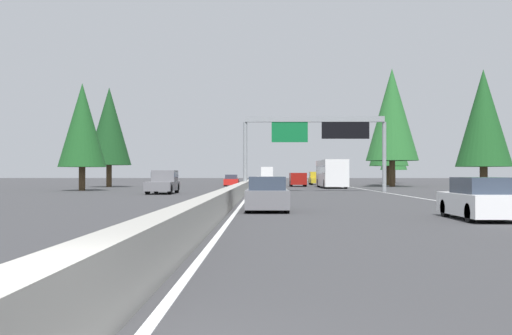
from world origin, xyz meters
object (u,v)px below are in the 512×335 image
object	(u,v)px
sedan_far_right	(267,195)
box_truck_mid_right	(267,174)
conifer_right_near	(483,118)
conifer_left_mid	(109,126)
pickup_far_center	(317,178)
oncoming_near	(232,181)
sedan_near_right	(480,200)
conifer_right_distant	(394,147)
conifer_right_mid	(392,115)
conifer_left_near	(82,125)
sign_gantry_overhead	(317,132)
conifer_right_far	(389,132)
bus_mid_left	(331,173)
oncoming_far	(164,182)
minivan_mid_center	(298,179)

from	to	relation	value
sedan_far_right	box_truck_mid_right	distance (m)	101.77
conifer_right_near	conifer_left_mid	distance (m)	44.08
pickup_far_center	oncoming_near	xyz separation A→B (m)	(-9.58, 11.73, -0.23)
sedan_near_right	pickup_far_center	distance (m)	67.79
conifer_right_distant	conifer_right_mid	bearing A→B (deg)	167.99
box_truck_mid_right	conifer_right_near	world-z (taller)	conifer_right_near
conifer_left_near	conifer_right_distant	bearing A→B (deg)	-39.56
oncoming_near	conifer_left_mid	size ratio (longest dim) A/B	0.37
sedan_near_right	conifer_right_distant	distance (m)	84.72
sign_gantry_overhead	oncoming_near	xyz separation A→B (m)	(24.85, 8.88, -4.63)
sign_gantry_overhead	conifer_right_mid	bearing A→B (deg)	-27.54
pickup_far_center	conifer_right_far	bearing A→B (deg)	-114.41
conifer_right_near	conifer_left_mid	xyz separation A→B (m)	(25.92, 35.63, 1.38)
sedan_far_right	bus_mid_left	xyz separation A→B (m)	(43.82, -7.43, 1.03)
conifer_left_mid	conifer_right_near	bearing A→B (deg)	-126.04
bus_mid_left	pickup_far_center	world-z (taller)	bus_mid_left
sedan_far_right	oncoming_far	world-z (taller)	oncoming_far
conifer_left_mid	pickup_far_center	bearing A→B (deg)	-59.67
box_truck_mid_right	pickup_far_center	distance (m)	39.51
sedan_near_right	conifer_left_near	size ratio (longest dim) A/B	0.44
minivan_mid_center	conifer_left_near	bearing A→B (deg)	132.06
minivan_mid_center	conifer_left_mid	world-z (taller)	conifer_left_mid
sedan_near_right	conifer_right_mid	bearing A→B (deg)	-8.42
conifer_right_far	conifer_left_mid	size ratio (longest dim) A/B	1.00
sedan_far_right	minivan_mid_center	bearing A→B (deg)	-4.51
box_truck_mid_right	conifer_left_mid	bearing A→B (deg)	160.56
conifer_right_mid	conifer_left_near	xyz separation A→B (m)	(-18.10, 32.70, -2.68)
sign_gantry_overhead	sedan_far_right	size ratio (longest dim) A/B	2.88
conifer_right_distant	sign_gantry_overhead	bearing A→B (deg)	161.08
conifer_right_mid	sedan_far_right	bearing A→B (deg)	162.66
oncoming_near	oncoming_far	size ratio (longest dim) A/B	0.79
box_truck_mid_right	oncoming_near	bearing A→B (deg)	174.45
conifer_left_near	sedan_near_right	bearing A→B (deg)	-145.81
box_truck_mid_right	conifer_left_near	size ratio (longest dim) A/B	0.84
oncoming_near	conifer_right_near	distance (m)	38.45
box_truck_mid_right	conifer_right_distant	distance (m)	31.91
sedan_near_right	sedan_far_right	distance (m)	8.87
pickup_far_center	conifer_left_near	distance (m)	40.30
bus_mid_left	oncoming_near	distance (m)	15.20
conifer_left_mid	oncoming_far	bearing A→B (deg)	-156.72
minivan_mid_center	bus_mid_left	size ratio (longest dim) A/B	0.43
sedan_far_right	conifer_left_mid	distance (m)	51.60
sedan_near_right	bus_mid_left	bearing A→B (deg)	-0.04
sedan_near_right	conifer_right_far	xyz separation A→B (m)	(63.47, -9.45, 6.62)
sedan_far_right	oncoming_near	distance (m)	53.49
minivan_mid_center	conifer_right_far	distance (m)	16.43
sedan_near_right	pickup_far_center	xyz separation A→B (m)	(67.79, 0.07, 0.23)
conifer_right_near	conifer_right_mid	distance (m)	28.00
sedan_near_right	minivan_mid_center	xyz separation A→B (m)	(55.45, 3.41, 0.27)
conifer_left_near	box_truck_mid_right	bearing A→B (deg)	-14.01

